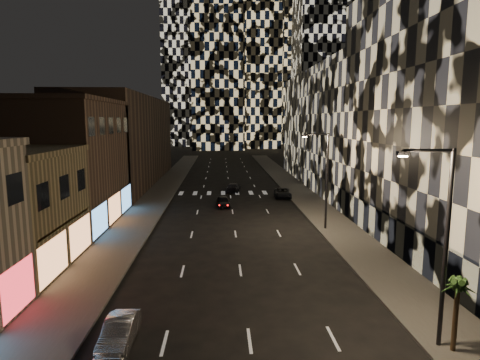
{
  "coord_description": "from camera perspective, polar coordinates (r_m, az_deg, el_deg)",
  "views": [
    {
      "loc": [
        -1.3,
        -6.56,
        10.32
      ],
      "look_at": [
        0.09,
        22.31,
        6.0
      ],
      "focal_mm": 30.0,
      "sensor_mm": 36.0,
      "label": 1
    }
  ],
  "objects": [
    {
      "name": "streetlight_far",
      "position": [
        38.14,
        11.93,
        0.83
      ],
      "size": [
        2.55,
        0.25,
        9.0
      ],
      "color": "black",
      "rests_on": "sidewalk_right"
    },
    {
      "name": "sidewalk_right",
      "position": [
        58.58,
        8.41,
        -1.67
      ],
      "size": [
        4.0,
        120.0,
        0.15
      ],
      "primitive_type": "cube",
      "color": "#47443F",
      "rests_on": "ground"
    },
    {
      "name": "midrise_base",
      "position": [
        35.04,
        20.32,
        -6.62
      ],
      "size": [
        0.6,
        25.0,
        3.0
      ],
      "primitive_type": "cube",
      "color": "#383838",
      "rests_on": "ground"
    },
    {
      "name": "curb_left",
      "position": [
        57.86,
        -9.27,
        -1.82
      ],
      "size": [
        0.2,
        120.0,
        0.15
      ],
      "primitive_type": "cube",
      "color": "#4C4C47",
      "rests_on": "ground"
    },
    {
      "name": "car_dark_midlane",
      "position": [
        48.28,
        -2.39,
        -3.08
      ],
      "size": [
        1.86,
        3.88,
        1.28
      ],
      "primitive_type": "imported",
      "rotation": [
        0.0,
        0.0,
        0.1
      ],
      "color": "black",
      "rests_on": "ground"
    },
    {
      "name": "retail_brown",
      "position": [
        43.25,
        -24.05,
        2.03
      ],
      "size": [
        10.0,
        15.0,
        12.0
      ],
      "primitive_type": "cube",
      "color": "#4C382B",
      "rests_on": "ground"
    },
    {
      "name": "car_dark_rightlane",
      "position": [
        54.19,
        6.1,
        -1.84
      ],
      "size": [
        2.49,
        4.75,
        1.28
      ],
      "primitive_type": "imported",
      "rotation": [
        0.0,
        0.0,
        -0.08
      ],
      "color": "black",
      "rests_on": "ground"
    },
    {
      "name": "midrise_filler_right",
      "position": [
        67.05,
        15.88,
        7.05
      ],
      "size": [
        16.0,
        40.0,
        18.0
      ],
      "primitive_type": "cube",
      "color": "#232326",
      "rests_on": "ground"
    },
    {
      "name": "curb_right",
      "position": [
        58.21,
        6.38,
        -1.69
      ],
      "size": [
        0.2,
        120.0,
        0.15
      ],
      "primitive_type": "cube",
      "color": "#4C4C47",
      "rests_on": "ground"
    },
    {
      "name": "palm_tree",
      "position": [
        20.48,
        28.56,
        -13.64
      ],
      "size": [
        1.7,
        1.74,
        3.4
      ],
      "color": "#47331E",
      "rests_on": "sidewalk_right"
    },
    {
      "name": "tower_right_mid",
      "position": [
        151.44,
        12.24,
        23.5
      ],
      "size": [
        20.0,
        20.0,
        100.0
      ],
      "primitive_type": "cube",
      "color": "black",
      "rests_on": "ground"
    },
    {
      "name": "car_silver_parked",
      "position": [
        20.57,
        -16.8,
        -20.04
      ],
      "size": [
        1.31,
        3.72,
        1.22
      ],
      "primitive_type": "imported",
      "rotation": [
        0.0,
        0.0,
        -0.01
      ],
      "color": "gray",
      "rests_on": "ground"
    },
    {
      "name": "retail_filler_left",
      "position": [
        68.47,
        -16.09,
        5.39
      ],
      "size": [
        10.0,
        40.0,
        14.0
      ],
      "primitive_type": "cube",
      "color": "#4C382B",
      "rests_on": "ground"
    },
    {
      "name": "car_dark_oncoming",
      "position": [
        58.34,
        -0.96,
        -1.06
      ],
      "size": [
        2.36,
        4.59,
        1.27
      ],
      "primitive_type": "imported",
      "rotation": [
        0.0,
        0.0,
        3.01
      ],
      "color": "black",
      "rests_on": "ground"
    },
    {
      "name": "sidewalk_left",
      "position": [
        58.14,
        -11.33,
        -1.82
      ],
      "size": [
        4.0,
        120.0,
        0.15
      ],
      "primitive_type": "cube",
      "color": "#47443F",
      "rests_on": "ground"
    },
    {
      "name": "streetlight_near",
      "position": [
        19.8,
        26.74,
        -6.95
      ],
      "size": [
        2.55,
        0.25,
        9.0
      ],
      "color": "black",
      "rests_on": "sidewalk_right"
    },
    {
      "name": "tower_center_low",
      "position": [
        151.21,
        -3.19,
        22.71
      ],
      "size": [
        18.0,
        18.0,
        95.0
      ],
      "primitive_type": "cube",
      "color": "black",
      "rests_on": "ground"
    }
  ]
}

